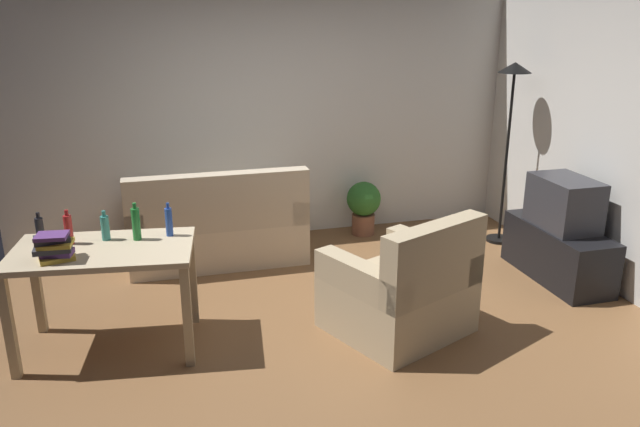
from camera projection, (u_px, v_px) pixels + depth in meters
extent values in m
cube|color=brown|center=(325.00, 330.00, 4.74)|extent=(5.20, 4.40, 0.02)
cube|color=silver|center=(266.00, 107.00, 6.32)|extent=(5.20, 0.10, 2.70)
cube|color=beige|center=(217.00, 238.00, 6.03)|extent=(1.63, 0.84, 0.40)
cube|color=#C0AD91|center=(219.00, 202.00, 5.57)|extent=(1.63, 0.16, 0.52)
cube|color=#C8B597|center=(291.00, 201.00, 6.11)|extent=(0.16, 0.84, 0.22)
cube|color=#C8B597|center=(135.00, 213.00, 5.75)|extent=(0.16, 0.84, 0.22)
cube|color=black|center=(558.00, 252.00, 5.56)|extent=(0.44, 1.10, 0.48)
cube|color=#2D2D33|center=(564.00, 203.00, 5.41)|extent=(0.40, 0.60, 0.44)
cube|color=black|center=(585.00, 201.00, 5.46)|extent=(0.01, 0.52, 0.36)
cylinder|color=black|center=(499.00, 239.00, 6.51)|extent=(0.26, 0.26, 0.03)
cylinder|color=black|center=(506.00, 159.00, 6.24)|extent=(0.03, 0.03, 1.68)
cone|color=black|center=(515.00, 67.00, 5.96)|extent=(0.32, 0.32, 0.10)
cube|color=#C6B28E|center=(102.00, 250.00, 4.25)|extent=(1.28, 0.85, 0.04)
cube|color=tan|center=(9.00, 328.00, 4.01)|extent=(0.07, 0.07, 0.72)
cube|color=tan|center=(187.00, 317.00, 4.15)|extent=(0.07, 0.07, 0.72)
cube|color=tan|center=(37.00, 287.00, 4.59)|extent=(0.07, 0.07, 0.72)
cube|color=tan|center=(192.00, 278.00, 4.74)|extent=(0.07, 0.07, 0.72)
cylinder|color=brown|center=(363.00, 224.00, 6.68)|extent=(0.24, 0.24, 0.22)
sphere|color=#2D6B28|center=(364.00, 199.00, 6.59)|extent=(0.36, 0.36, 0.36)
cube|color=tan|center=(397.00, 304.00, 4.69)|extent=(1.16, 1.13, 0.40)
cube|color=tan|center=(435.00, 261.00, 4.29)|extent=(0.89, 0.51, 0.52)
cube|color=tan|center=(432.00, 254.00, 4.81)|extent=(0.48, 0.83, 0.22)
cube|color=tan|center=(361.00, 279.00, 4.37)|extent=(0.48, 0.83, 0.22)
cylinder|color=black|center=(40.00, 229.00, 4.36)|extent=(0.06, 0.06, 0.16)
cylinder|color=black|center=(38.00, 215.00, 4.33)|extent=(0.02, 0.02, 0.04)
cylinder|color=#AD2323|center=(69.00, 230.00, 4.29)|extent=(0.06, 0.06, 0.20)
cylinder|color=#AD2323|center=(66.00, 213.00, 4.25)|extent=(0.02, 0.02, 0.04)
cylinder|color=teal|center=(105.00, 228.00, 4.37)|extent=(0.06, 0.06, 0.17)
cylinder|color=teal|center=(104.00, 214.00, 4.33)|extent=(0.03, 0.03, 0.04)
cylinder|color=#1E722D|center=(136.00, 224.00, 4.36)|extent=(0.06, 0.06, 0.23)
cylinder|color=#1E722D|center=(134.00, 206.00, 4.32)|extent=(0.03, 0.03, 0.04)
cylinder|color=#2347A3|center=(169.00, 222.00, 4.44)|extent=(0.05, 0.05, 0.20)
cylinder|color=#2347A3|center=(168.00, 206.00, 4.40)|extent=(0.02, 0.02, 0.04)
cube|color=#B7932D|center=(57.00, 257.00, 4.04)|extent=(0.24, 0.20, 0.03)
cube|color=#593372|center=(57.00, 253.00, 4.03)|extent=(0.21, 0.15, 0.03)
cube|color=#333338|center=(53.00, 248.00, 4.02)|extent=(0.23, 0.16, 0.03)
cube|color=#B7932D|center=(56.00, 244.00, 4.01)|extent=(0.22, 0.18, 0.03)
cube|color=#333338|center=(52.00, 239.00, 4.01)|extent=(0.24, 0.18, 0.03)
cube|color=#593372|center=(52.00, 236.00, 3.98)|extent=(0.21, 0.17, 0.02)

